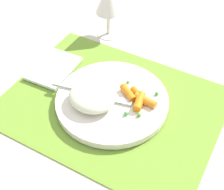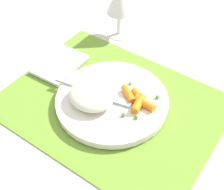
{
  "view_description": "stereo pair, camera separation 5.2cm",
  "coord_description": "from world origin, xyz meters",
  "px_view_note": "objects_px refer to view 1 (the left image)",
  "views": [
    {
      "loc": [
        0.23,
        -0.42,
        0.53
      ],
      "look_at": [
        0.0,
        0.0,
        0.03
      ],
      "focal_mm": 52.41,
      "sensor_mm": 36.0,
      "label": 1
    },
    {
      "loc": [
        0.28,
        -0.39,
        0.53
      ],
      "look_at": [
        0.0,
        0.0,
        0.03
      ],
      "focal_mm": 52.41,
      "sensor_mm": 36.0,
      "label": 2
    }
  ],
  "objects_px": {
    "carrot_portion": "(138,98)",
    "wine_glass": "(108,0)",
    "fork": "(100,95)",
    "plate": "(112,101)",
    "rice_mound": "(92,97)",
    "napkin": "(54,68)"
  },
  "relations": [
    {
      "from": "carrot_portion",
      "to": "wine_glass",
      "type": "xyz_separation_m",
      "value": [
        -0.19,
        0.21,
        0.07
      ]
    },
    {
      "from": "carrot_portion",
      "to": "fork",
      "type": "relative_size",
      "value": 0.5
    },
    {
      "from": "plate",
      "to": "fork",
      "type": "relative_size",
      "value": 1.33
    },
    {
      "from": "rice_mound",
      "to": "napkin",
      "type": "relative_size",
      "value": 0.81
    },
    {
      "from": "wine_glass",
      "to": "napkin",
      "type": "relative_size",
      "value": 1.21
    },
    {
      "from": "wine_glass",
      "to": "fork",
      "type": "bearing_deg",
      "value": -64.33
    },
    {
      "from": "plate",
      "to": "wine_glass",
      "type": "xyz_separation_m",
      "value": [
        -0.14,
        0.23,
        0.09
      ]
    },
    {
      "from": "rice_mound",
      "to": "wine_glass",
      "type": "distance_m",
      "value": 0.29
    },
    {
      "from": "rice_mound",
      "to": "wine_glass",
      "type": "xyz_separation_m",
      "value": [
        -0.11,
        0.26,
        0.06
      ]
    },
    {
      "from": "carrot_portion",
      "to": "rice_mound",
      "type": "bearing_deg",
      "value": -146.4
    },
    {
      "from": "rice_mound",
      "to": "carrot_portion",
      "type": "bearing_deg",
      "value": 33.6
    },
    {
      "from": "rice_mound",
      "to": "fork",
      "type": "height_order",
      "value": "rice_mound"
    },
    {
      "from": "rice_mound",
      "to": "wine_glass",
      "type": "relative_size",
      "value": 0.67
    },
    {
      "from": "plate",
      "to": "rice_mound",
      "type": "relative_size",
      "value": 2.45
    },
    {
      "from": "plate",
      "to": "napkin",
      "type": "relative_size",
      "value": 1.98
    },
    {
      "from": "plate",
      "to": "rice_mound",
      "type": "bearing_deg",
      "value": -132.29
    },
    {
      "from": "wine_glass",
      "to": "napkin",
      "type": "height_order",
      "value": "wine_glass"
    },
    {
      "from": "rice_mound",
      "to": "napkin",
      "type": "bearing_deg",
      "value": 157.27
    },
    {
      "from": "napkin",
      "to": "carrot_portion",
      "type": "bearing_deg",
      "value": -1.86
    },
    {
      "from": "fork",
      "to": "plate",
      "type": "bearing_deg",
      "value": 11.68
    },
    {
      "from": "rice_mound",
      "to": "wine_glass",
      "type": "bearing_deg",
      "value": 112.47
    },
    {
      "from": "plate",
      "to": "wine_glass",
      "type": "bearing_deg",
      "value": 121.18
    }
  ]
}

